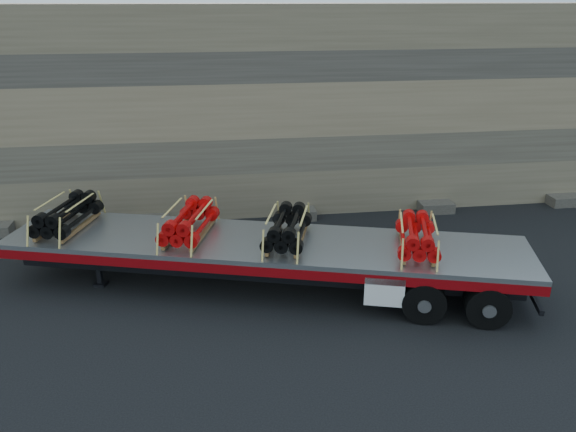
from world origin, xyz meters
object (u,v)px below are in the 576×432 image
(bundle_midfront, at_px, (189,223))
(bundle_rear, at_px, (417,237))
(bundle_front, at_px, (67,216))
(bundle_midrear, at_px, (287,229))
(trailer, at_px, (264,264))

(bundle_midfront, height_order, bundle_rear, bundle_midfront)
(bundle_front, xyz_separation_m, bundle_midrear, (5.74, -1.72, -0.01))
(trailer, height_order, bundle_midfront, bundle_midfront)
(trailer, bearing_deg, bundle_rear, 0.00)
(trailer, bearing_deg, bundle_midfront, -180.00)
(bundle_midfront, bearing_deg, bundle_rear, 0.00)
(bundle_rear, bearing_deg, bundle_front, -180.00)
(bundle_rear, bearing_deg, bundle_midrear, -180.00)
(trailer, relative_size, bundle_front, 6.38)
(trailer, relative_size, bundle_midrear, 6.58)
(bundle_midrear, relative_size, bundle_rear, 1.05)
(bundle_front, bearing_deg, trailer, 0.00)
(bundle_rear, bearing_deg, bundle_midfront, -180.00)
(bundle_front, relative_size, bundle_midrear, 1.03)
(trailer, xyz_separation_m, bundle_midrear, (0.60, -0.18, 1.03))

